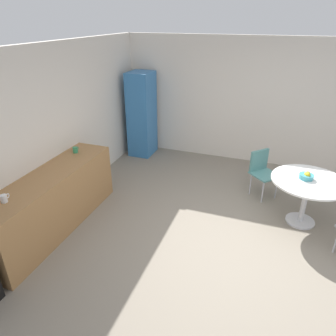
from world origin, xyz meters
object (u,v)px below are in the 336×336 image
at_px(mug_white, 75,150).
at_px(mug_green, 4,198).
at_px(round_table, 308,188).
at_px(fruit_bowl, 307,176).
at_px(locker_cabinet, 142,115).
at_px(chair_teal, 262,168).

relative_size(mug_white, mug_green, 1.00).
bearing_deg(mug_green, round_table, -59.05).
xyz_separation_m(fruit_bowl, mug_white, (-0.61, 3.59, 0.15)).
relative_size(locker_cabinet, mug_green, 14.46).
xyz_separation_m(round_table, mug_white, (-0.58, 3.64, 0.34)).
xyz_separation_m(locker_cabinet, mug_green, (-3.81, 0.13, 0.02)).
height_order(mug_white, mug_green, same).
height_order(round_table, chair_teal, chair_teal).
distance_m(round_table, chair_teal, 0.97).
xyz_separation_m(locker_cabinet, chair_teal, (-1.01, -2.74, -0.41)).
distance_m(chair_teal, mug_green, 4.03).
bearing_deg(locker_cabinet, chair_teal, -110.20).
relative_size(round_table, fruit_bowl, 5.31).
bearing_deg(fruit_bowl, chair_teal, 46.19).
distance_m(locker_cabinet, mug_white, 2.26).
distance_m(round_table, mug_white, 3.70).
distance_m(locker_cabinet, round_table, 3.84).
xyz_separation_m(locker_cabinet, mug_white, (-2.25, 0.19, 0.02)).
distance_m(chair_teal, mug_white, 3.22).
bearing_deg(fruit_bowl, mug_white, 99.68).
relative_size(round_table, mug_green, 8.45).
bearing_deg(mug_green, chair_teal, -45.68).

